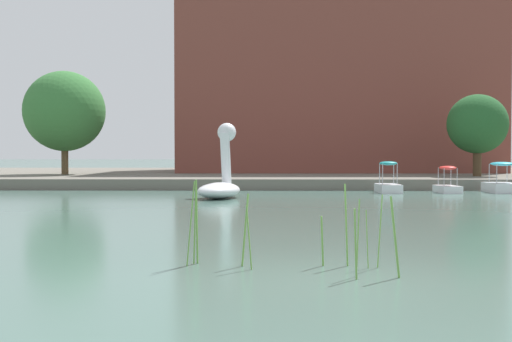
{
  "coord_description": "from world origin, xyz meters",
  "views": [
    {
      "loc": [
        -0.98,
        -9.25,
        1.92
      ],
      "look_at": [
        -1.48,
        19.64,
        1.1
      ],
      "focal_mm": 42.59,
      "sensor_mm": 36.0,
      "label": 1
    }
  ],
  "objects": [
    {
      "name": "pedal_boat_red",
      "position": [
        7.94,
        20.75,
        0.42
      ],
      "size": [
        1.01,
        1.77,
        1.33
      ],
      "color": "white",
      "rests_on": "ground_plane"
    },
    {
      "name": "tree_broadleaf_right",
      "position": [
        -14.09,
        29.93,
        4.67
      ],
      "size": [
        6.02,
        5.75,
        6.69
      ],
      "color": "brown",
      "rests_on": "shore_bank_far"
    },
    {
      "name": "pedal_boat_cyan",
      "position": [
        10.71,
        21.03,
        0.45
      ],
      "size": [
        1.4,
        2.2,
        1.52
      ],
      "color": "white",
      "rests_on": "ground_plane"
    },
    {
      "name": "swan_boat",
      "position": [
        -2.96,
        16.99,
        0.87
      ],
      "size": [
        2.33,
        3.23,
        3.3
      ],
      "color": "white",
      "rests_on": "ground_plane"
    },
    {
      "name": "apartment_block",
      "position": [
        4.12,
        38.18,
        6.96
      ],
      "size": [
        22.96,
        12.44,
        12.75
      ],
      "primitive_type": "cube",
      "rotation": [
        0.0,
        0.0,
        0.01
      ],
      "color": "brown",
      "rests_on": "shore_bank_far"
    },
    {
      "name": "reed_clump_foreground",
      "position": [
        -0.56,
        0.82,
        0.63
      ],
      "size": [
        3.44,
        1.34,
        1.47
      ],
      "color": "#669942",
      "rests_on": "ground_plane"
    },
    {
      "name": "ground_plane",
      "position": [
        0.0,
        0.0,
        0.0
      ],
      "size": [
        408.49,
        408.49,
        0.0
      ],
      "primitive_type": "plane",
      "color": "#47665B"
    },
    {
      "name": "shore_bank_far",
      "position": [
        0.0,
        35.61,
        0.29
      ],
      "size": [
        129.24,
        26.37,
        0.58
      ],
      "primitive_type": "cube",
      "color": "#6B665B",
      "rests_on": "ground_plane"
    },
    {
      "name": "tree_sapling_by_fence",
      "position": [
        11.6,
        27.15,
        3.67
      ],
      "size": [
        4.53,
        4.21,
        4.88
      ],
      "color": "#4C3823",
      "rests_on": "shore_bank_far"
    },
    {
      "name": "pedal_boat_teal",
      "position": [
        5.04,
        20.84,
        0.42
      ],
      "size": [
        1.04,
        2.02,
        1.55
      ],
      "color": "white",
      "rests_on": "ground_plane"
    }
  ]
}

